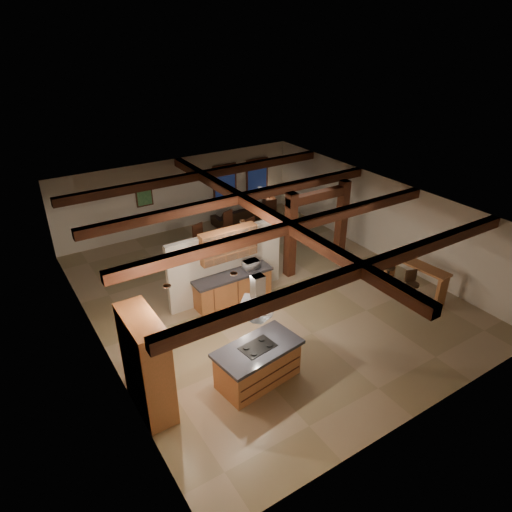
# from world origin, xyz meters

# --- Properties ---
(ground) EXTENTS (12.00, 12.00, 0.00)m
(ground) POSITION_xyz_m (0.00, 0.00, 0.00)
(ground) COLOR tan
(ground) RESTS_ON ground
(room_walls) EXTENTS (12.00, 12.00, 12.00)m
(room_walls) POSITION_xyz_m (0.00, 0.00, 1.78)
(room_walls) COLOR beige
(room_walls) RESTS_ON ground
(ceiling_beams) EXTENTS (10.00, 12.00, 0.28)m
(ceiling_beams) POSITION_xyz_m (0.00, 0.00, 2.76)
(ceiling_beams) COLOR #35120D
(ceiling_beams) RESTS_ON room_walls
(timber_posts) EXTENTS (2.50, 0.30, 2.90)m
(timber_posts) POSITION_xyz_m (2.50, 0.50, 1.76)
(timber_posts) COLOR #35120D
(timber_posts) RESTS_ON ground
(partition_wall) EXTENTS (3.80, 0.18, 2.20)m
(partition_wall) POSITION_xyz_m (-1.00, 0.50, 1.10)
(partition_wall) COLOR beige
(partition_wall) RESTS_ON ground
(pantry_cabinet) EXTENTS (0.67, 1.60, 2.40)m
(pantry_cabinet) POSITION_xyz_m (-4.67, -2.60, 1.20)
(pantry_cabinet) COLOR #AE5F38
(pantry_cabinet) RESTS_ON ground
(back_counter) EXTENTS (2.50, 0.66, 0.94)m
(back_counter) POSITION_xyz_m (-1.00, 0.11, 0.48)
(back_counter) COLOR #AE5F38
(back_counter) RESTS_ON ground
(upper_display_cabinet) EXTENTS (1.80, 0.36, 0.95)m
(upper_display_cabinet) POSITION_xyz_m (-1.00, 0.31, 1.85)
(upper_display_cabinet) COLOR #AE5F38
(upper_display_cabinet) RESTS_ON partition_wall
(range_hood) EXTENTS (1.10, 1.10, 1.40)m
(range_hood) POSITION_xyz_m (-2.24, -3.19, 1.78)
(range_hood) COLOR silver
(range_hood) RESTS_ON room_walls
(back_windows) EXTENTS (2.70, 0.07, 1.70)m
(back_windows) POSITION_xyz_m (2.80, 5.93, 1.50)
(back_windows) COLOR #35120D
(back_windows) RESTS_ON room_walls
(framed_art) EXTENTS (0.65, 0.05, 0.85)m
(framed_art) POSITION_xyz_m (-1.50, 5.94, 1.70)
(framed_art) COLOR #35120D
(framed_art) RESTS_ON room_walls
(recessed_cans) EXTENTS (3.16, 2.46, 0.03)m
(recessed_cans) POSITION_xyz_m (-2.53, -1.93, 2.87)
(recessed_cans) COLOR silver
(recessed_cans) RESTS_ON room_walls
(kitchen_island) EXTENTS (2.16, 1.35, 1.01)m
(kitchen_island) POSITION_xyz_m (-2.24, -3.19, 0.51)
(kitchen_island) COLOR #AE5F38
(kitchen_island) RESTS_ON ground
(dining_table) EXTENTS (1.83, 1.32, 0.58)m
(dining_table) POSITION_xyz_m (0.27, 2.91, 0.29)
(dining_table) COLOR #381E0E
(dining_table) RESTS_ON ground
(sofa) EXTENTS (2.06, 0.87, 0.59)m
(sofa) POSITION_xyz_m (2.13, 5.28, 0.30)
(sofa) COLOR black
(sofa) RESTS_ON ground
(microwave) EXTENTS (0.48, 0.33, 0.26)m
(microwave) POSITION_xyz_m (-0.35, 0.11, 1.07)
(microwave) COLOR silver
(microwave) RESTS_ON back_counter
(bar_counter) EXTENTS (0.70, 2.10, 1.08)m
(bar_counter) POSITION_xyz_m (3.94, -2.58, 0.73)
(bar_counter) COLOR #AE5F38
(bar_counter) RESTS_ON ground
(side_table) EXTENTS (0.61, 0.61, 0.63)m
(side_table) POSITION_xyz_m (3.98, 5.51, 0.31)
(side_table) COLOR #35120D
(side_table) RESTS_ON ground
(table_lamp) EXTENTS (0.25, 0.25, 0.29)m
(table_lamp) POSITION_xyz_m (3.98, 5.51, 0.83)
(table_lamp) COLOR black
(table_lamp) RESTS_ON side_table
(bar_stool_a) EXTENTS (0.39, 0.40, 1.07)m
(bar_stool_a) POSITION_xyz_m (3.42, -2.86, 0.55)
(bar_stool_a) COLOR black
(bar_stool_a) RESTS_ON ground
(bar_stool_b) EXTENTS (0.40, 0.42, 1.10)m
(bar_stool_b) POSITION_xyz_m (3.43, -2.90, 0.56)
(bar_stool_b) COLOR black
(bar_stool_b) RESTS_ON ground
(bar_stool_c) EXTENTS (0.40, 0.40, 1.15)m
(bar_stool_c) POSITION_xyz_m (3.56, -1.82, 0.58)
(bar_stool_c) COLOR black
(bar_stool_c) RESTS_ON ground
(dining_chairs) EXTENTS (2.56, 2.56, 1.33)m
(dining_chairs) POSITION_xyz_m (0.27, 2.91, 0.68)
(dining_chairs) COLOR #35120D
(dining_chairs) RESTS_ON ground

